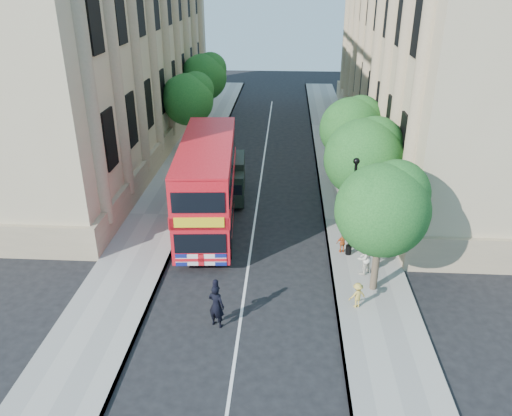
% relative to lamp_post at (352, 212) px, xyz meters
% --- Properties ---
extents(ground, '(120.00, 120.00, 0.00)m').
position_rel_lamp_post_xyz_m(ground, '(-5.00, -6.00, -2.51)').
color(ground, black).
rests_on(ground, ground).
extents(pavement_right, '(3.50, 80.00, 0.12)m').
position_rel_lamp_post_xyz_m(pavement_right, '(0.75, 4.00, -2.45)').
color(pavement_right, gray).
rests_on(pavement_right, ground).
extents(pavement_left, '(3.50, 80.00, 0.12)m').
position_rel_lamp_post_xyz_m(pavement_left, '(-10.75, 4.00, -2.45)').
color(pavement_left, gray).
rests_on(pavement_left, ground).
extents(building_right, '(12.00, 38.00, 18.00)m').
position_rel_lamp_post_xyz_m(building_right, '(8.80, 18.00, 6.49)').
color(building_right, tan).
rests_on(building_right, ground).
extents(building_left, '(12.00, 38.00, 18.00)m').
position_rel_lamp_post_xyz_m(building_left, '(-18.80, 18.00, 6.49)').
color(building_left, tan).
rests_on(building_left, ground).
extents(tree_right_near, '(4.00, 4.00, 6.08)m').
position_rel_lamp_post_xyz_m(tree_right_near, '(0.84, -2.97, 1.74)').
color(tree_right_near, '#473828').
rests_on(tree_right_near, ground).
extents(tree_right_mid, '(4.20, 4.20, 6.37)m').
position_rel_lamp_post_xyz_m(tree_right_mid, '(0.84, 3.03, 1.93)').
color(tree_right_mid, '#473828').
rests_on(tree_right_mid, ground).
extents(tree_right_far, '(4.00, 4.00, 6.15)m').
position_rel_lamp_post_xyz_m(tree_right_far, '(0.84, 9.03, 1.80)').
color(tree_right_far, '#473828').
rests_on(tree_right_far, ground).
extents(tree_left_far, '(4.00, 4.00, 6.30)m').
position_rel_lamp_post_xyz_m(tree_left_far, '(-10.96, 16.03, 1.93)').
color(tree_left_far, '#473828').
rests_on(tree_left_far, ground).
extents(tree_left_back, '(4.20, 4.20, 6.65)m').
position_rel_lamp_post_xyz_m(tree_left_back, '(-10.96, 24.03, 2.20)').
color(tree_left_back, '#473828').
rests_on(tree_left_back, ground).
extents(lamp_post, '(0.32, 0.32, 5.16)m').
position_rel_lamp_post_xyz_m(lamp_post, '(0.00, 0.00, 0.00)').
color(lamp_post, black).
rests_on(lamp_post, pavement_right).
extents(double_decker_bus, '(3.52, 10.61, 4.82)m').
position_rel_lamp_post_xyz_m(double_decker_bus, '(-7.54, 3.01, 0.16)').
color(double_decker_bus, red).
rests_on(double_decker_bus, ground).
extents(box_van, '(2.10, 4.56, 2.55)m').
position_rel_lamp_post_xyz_m(box_van, '(-6.79, 6.91, -1.26)').
color(box_van, black).
rests_on(box_van, ground).
extents(police_constable, '(0.83, 0.72, 1.94)m').
position_rel_lamp_post_xyz_m(police_constable, '(-5.92, -5.91, -1.54)').
color(police_constable, black).
rests_on(police_constable, ground).
extents(woman_pedestrian, '(1.04, 1.02, 1.69)m').
position_rel_lamp_post_xyz_m(woman_pedestrian, '(0.50, -1.76, -1.54)').
color(woman_pedestrian, white).
rests_on(woman_pedestrian, pavement_right).
extents(child_a, '(0.66, 0.37, 1.07)m').
position_rel_lamp_post_xyz_m(child_a, '(-0.30, 0.19, -1.86)').
color(child_a, '#CF5C24').
rests_on(child_a, pavement_right).
extents(child_b, '(0.86, 0.68, 1.16)m').
position_rel_lamp_post_xyz_m(child_b, '(-0.12, -4.44, -1.81)').
color(child_b, gold).
rests_on(child_b, pavement_right).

